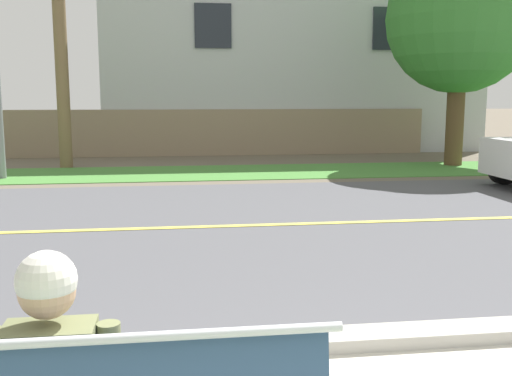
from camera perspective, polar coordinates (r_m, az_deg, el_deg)
name	(u,v)px	position (r m, az deg, el deg)	size (l,w,h in m)	color
ground_plane	(242,206)	(9.87, -1.34, -1.77)	(140.00, 140.00, 0.00)	#665B4C
curb_edge	(331,341)	(4.49, 7.17, -14.27)	(44.00, 0.30, 0.11)	#ADA89E
street_asphalt	(254,226)	(8.41, -0.17, -3.61)	(52.00, 8.00, 0.01)	#515156
road_centre_line	(254,225)	(8.41, -0.17, -3.57)	(48.00, 0.14, 0.01)	#E0CC4C
far_verge_grass	(221,172)	(14.22, -3.38, 1.50)	(48.00, 2.80, 0.02)	#478438
shade_tree_left	(466,8)	(16.55, 19.45, 15.90)	(3.73, 3.73, 6.15)	brown
garden_wall	(217,132)	(18.41, -3.76, 5.33)	(13.00, 0.36, 1.40)	gray
house_across_street	(284,38)	(21.99, 2.68, 14.15)	(13.19, 6.91, 7.64)	#B7BCC1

